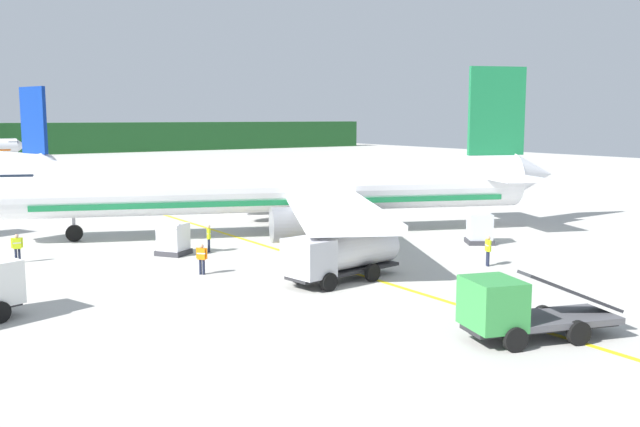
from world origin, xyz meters
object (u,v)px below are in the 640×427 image
object	(u,v)px
crew_marshaller	(202,257)
crew_loader_left	(488,248)
service_truck_catering	(516,310)
crew_loader_right	(209,236)
cargo_container_near	(173,239)
crew_supervisor	(17,246)
cargo_container_mid	(480,229)
airliner_foreground	(285,186)
service_truck_fuel	(342,254)

from	to	relation	value
crew_marshaller	crew_loader_left	size ratio (longest dim) A/B	0.96
service_truck_catering	crew_marshaller	distance (m)	17.52
service_truck_catering	crew_loader_right	distance (m)	22.39
service_truck_catering	crew_loader_left	size ratio (longest dim) A/B	3.82
cargo_container_near	crew_supervisor	world-z (taller)	cargo_container_near
cargo_container_mid	airliner_foreground	bearing A→B (deg)	129.66
cargo_container_near	cargo_container_mid	size ratio (longest dim) A/B	1.01
crew_marshaller	crew_loader_right	xyz separation A→B (m)	(2.94, 5.51, 0.04)
crew_loader_left	crew_loader_right	size ratio (longest dim) A/B	1.01
cargo_container_near	service_truck_catering	bearing A→B (deg)	-79.55
crew_loader_left	crew_supervisor	bearing A→B (deg)	144.60
service_truck_catering	cargo_container_near	size ratio (longest dim) A/B	2.78
cargo_container_mid	crew_loader_right	world-z (taller)	cargo_container_mid
cargo_container_mid	crew_loader_left	size ratio (longest dim) A/B	1.36
crew_loader_right	crew_supervisor	xyz separation A→B (m)	(-10.42, 3.05, -0.02)
cargo_container_mid	crew_loader_right	size ratio (longest dim) A/B	1.37
crew_loader_left	service_truck_fuel	bearing A→B (deg)	170.45
service_truck_catering	cargo_container_near	xyz separation A→B (m)	(-4.20, 22.76, -0.22)
airliner_foreground	crew_marshaller	distance (m)	13.86
service_truck_catering	crew_loader_left	world-z (taller)	service_truck_catering
crew_loader_left	crew_loader_right	xyz separation A→B (m)	(-11.20, 12.31, -0.01)
crew_marshaller	cargo_container_mid	bearing A→B (deg)	-4.55
service_truck_fuel	service_truck_catering	distance (m)	11.48
crew_loader_left	crew_loader_right	distance (m)	16.65
airliner_foreground	crew_loader_right	distance (m)	8.50
service_truck_catering	crew_marshaller	bearing A→B (deg)	106.62
cargo_container_near	crew_supervisor	size ratio (longest dim) A/B	1.41
airliner_foreground	crew_loader_right	bearing A→B (deg)	-155.83
crew_loader_right	service_truck_fuel	bearing A→B (deg)	-77.97
airliner_foreground	crew_loader_left	bearing A→B (deg)	-76.49
service_truck_fuel	crew_loader_left	distance (m)	9.03
service_truck_catering	crew_supervisor	distance (m)	28.26
crew_marshaller	crew_supervisor	size ratio (longest dim) A/B	0.98
service_truck_fuel	cargo_container_near	bearing A→B (deg)	111.44
cargo_container_near	cargo_container_mid	distance (m)	19.64
service_truck_catering	crew_loader_left	bearing A→B (deg)	47.55
cargo_container_mid	crew_supervisor	distance (m)	28.31
airliner_foreground	crew_loader_left	size ratio (longest dim) A/B	23.61
service_truck_catering	crew_loader_right	bearing A→B (deg)	95.32
airliner_foreground	service_truck_catering	size ratio (longest dim) A/B	6.18
cargo_container_near	crew_marshaller	xyz separation A→B (m)	(-0.81, -5.97, 0.00)
airliner_foreground	cargo_container_mid	size ratio (longest dim) A/B	17.32
crew_marshaller	crew_loader_right	world-z (taller)	crew_loader_right
cargo_container_near	crew_loader_right	bearing A→B (deg)	-12.32
service_truck_fuel	cargo_container_near	xyz separation A→B (m)	(-4.43, 11.28, -0.44)
airliner_foreground	cargo_container_near	size ratio (longest dim) A/B	17.15
cargo_container_near	crew_supervisor	xyz separation A→B (m)	(-8.30, 2.59, 0.02)
crew_marshaller	crew_loader_left	distance (m)	15.69
airliner_foreground	cargo_container_mid	xyz separation A→B (m)	(8.59, -10.36, -2.40)
service_truck_fuel	crew_loader_right	world-z (taller)	service_truck_fuel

